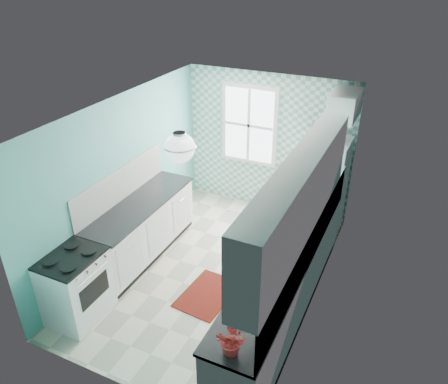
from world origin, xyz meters
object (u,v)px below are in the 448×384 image
at_px(ceiling_light, 180,148).
at_px(fruit_bowl, 255,309).
at_px(sink, 306,222).
at_px(microwave, 328,132).
at_px(fridge, 321,187).
at_px(stove, 76,286).
at_px(potted_plant, 232,341).

height_order(ceiling_light, fruit_bowl, ceiling_light).
xyz_separation_m(sink, microwave, (-0.09, 1.30, 0.86)).
xyz_separation_m(fridge, stove, (-2.31, -3.32, -0.35)).
distance_m(stove, microwave, 4.25).
bearing_deg(fridge, ceiling_light, -116.50).
distance_m(ceiling_light, microwave, 2.85).
distance_m(fridge, stove, 4.06).
relative_size(stove, fruit_bowl, 3.22).
bearing_deg(stove, sink, 36.72).
relative_size(ceiling_light, stove, 0.38).
xyz_separation_m(ceiling_light, microwave, (1.11, 2.57, -0.53)).
bearing_deg(fridge, potted_plant, -91.82).
height_order(fridge, fruit_bowl, fridge).
bearing_deg(ceiling_light, fridge, 66.68).
relative_size(fridge, potted_plant, 5.23).
bearing_deg(ceiling_light, fruit_bowl, -28.48).
height_order(stove, sink, sink).
xyz_separation_m(potted_plant, microwave, (-0.09, 3.81, 0.69)).
relative_size(ceiling_light, potted_plant, 1.10).
xyz_separation_m(fridge, fruit_bowl, (0.09, -3.23, 0.15)).
relative_size(fridge, microwave, 3.52).
bearing_deg(sink, ceiling_light, -129.90).
height_order(ceiling_light, microwave, ceiling_light).
bearing_deg(microwave, ceiling_light, 69.11).
xyz_separation_m(ceiling_light, potted_plant, (1.20, -1.23, -1.22)).
distance_m(fruit_bowl, microwave, 3.33).
relative_size(sink, fruit_bowl, 1.86).
xyz_separation_m(stove, potted_plant, (2.40, -0.49, 0.61)).
height_order(fridge, sink, fridge).
distance_m(fruit_bowl, potted_plant, 0.59).
bearing_deg(fridge, sink, -89.01).
bearing_deg(sink, potted_plant, -86.73).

